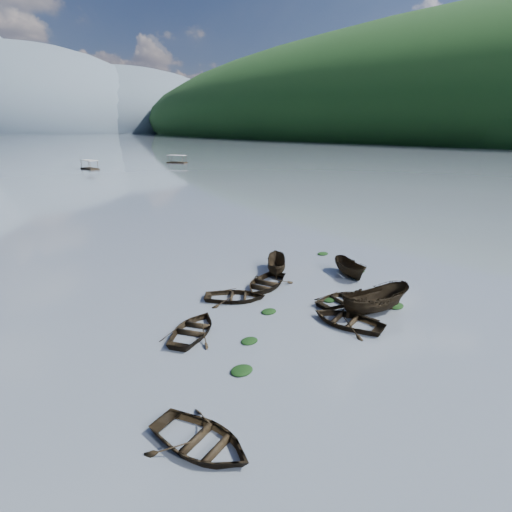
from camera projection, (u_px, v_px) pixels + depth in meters
ground_plane at (396, 346)px, 21.19m from camera, size 2400.00×2400.00×0.00m
right_hill_far at (457, 137)px, 457.14m from camera, size 520.00×1200.00×190.00m
haze_mtn_c at (28, 133)px, 774.29m from camera, size 520.00×520.00×260.00m
haze_mtn_d at (120, 132)px, 880.76m from camera, size 520.00×520.00×220.00m
rowboat_0 at (201, 446)px, 14.57m from camera, size 4.20×4.94×0.87m
rowboat_1 at (194, 333)px, 22.53m from camera, size 5.12×4.83×0.86m
rowboat_2 at (374, 312)px, 25.11m from camera, size 5.23×3.07×1.90m
rowboat_3 at (347, 324)px, 23.59m from camera, size 4.17×4.98×0.88m
rowboat_4 at (342, 302)px, 26.53m from camera, size 4.08×3.08×0.80m
rowboat_5 at (350, 275)px, 31.29m from camera, size 2.75×4.14×1.49m
rowboat_6 at (235, 300)px, 26.90m from camera, size 5.03×4.86×0.85m
rowboat_7 at (265, 287)px, 29.12m from camera, size 5.50×4.88×0.94m
rowboat_8 at (276, 272)px, 32.00m from camera, size 3.62×3.86×1.49m
weed_clump_0 at (242, 372)px, 19.00m from camera, size 1.13×0.92×0.25m
weed_clump_1 at (269, 312)px, 25.08m from camera, size 1.01×0.81×0.22m
weed_clump_2 at (395, 307)px, 25.85m from camera, size 1.23×0.99×0.27m
weed_clump_3 at (359, 272)px, 32.10m from camera, size 0.95×0.80×0.21m
weed_clump_4 at (382, 298)px, 27.23m from camera, size 1.22×0.97×0.25m
weed_clump_5 at (249, 342)px, 21.65m from camera, size 0.98×0.79×0.21m
weed_clump_6 at (329, 300)px, 26.78m from camera, size 0.98×0.82×0.20m
weed_clump_7 at (323, 254)px, 36.47m from camera, size 1.08×0.86×0.24m
pontoon_centre at (90, 169)px, 109.14m from camera, size 3.47×6.46×2.35m
pontoon_right at (177, 163)px, 127.72m from camera, size 5.47×6.61×2.37m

